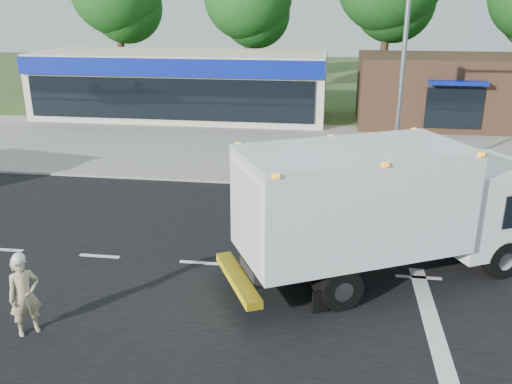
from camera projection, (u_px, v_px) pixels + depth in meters
ground at (307, 270)px, 14.91m from camera, size 120.00×120.00×0.00m
road_asphalt at (307, 270)px, 14.91m from camera, size 60.00×14.00×0.02m
sidewalk at (317, 177)px, 22.54m from camera, size 60.00×2.40×0.12m
parking_apron at (321, 144)px, 27.97m from camera, size 60.00×9.00×0.02m
lane_markings at (358, 299)px, 13.47m from camera, size 55.20×7.00×0.01m
ems_box_truck at (383, 203)px, 13.87m from camera, size 8.53×5.98×3.67m
emergency_worker at (24, 295)px, 11.81m from camera, size 0.80×0.79×1.97m
retail_strip_mall at (181, 84)px, 34.03m from camera, size 18.00×6.20×4.00m
brown_storefront at (445, 90)px, 31.95m from camera, size 10.00×6.70×4.00m
traffic_signal_pole at (385, 60)px, 20.04m from camera, size 3.51×0.25×8.00m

